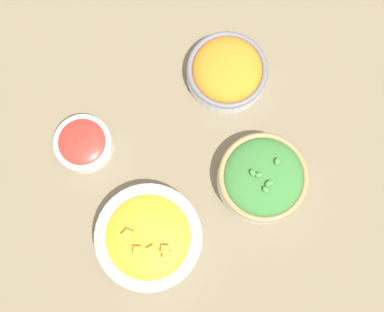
{
  "coord_description": "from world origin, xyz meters",
  "views": [
    {
      "loc": [
        -0.14,
        -0.15,
        1.06
      ],
      "look_at": [
        0.0,
        0.0,
        0.03
      ],
      "focal_mm": 50.0,
      "sensor_mm": 36.0,
      "label": 1
    }
  ],
  "objects_px": {
    "bowl_squash": "(149,237)",
    "bowl_carrots": "(227,71)",
    "bowl_cherry_tomatoes": "(83,143)",
    "bowl_broccoli": "(263,178)"
  },
  "relations": [
    {
      "from": "bowl_squash",
      "to": "bowl_carrots",
      "type": "bearing_deg",
      "value": 22.58
    },
    {
      "from": "bowl_squash",
      "to": "bowl_cherry_tomatoes",
      "type": "relative_size",
      "value": 1.78
    },
    {
      "from": "bowl_carrots",
      "to": "bowl_cherry_tomatoes",
      "type": "height_order",
      "value": "bowl_carrots"
    },
    {
      "from": "bowl_cherry_tomatoes",
      "to": "bowl_squash",
      "type": "bearing_deg",
      "value": -96.95
    },
    {
      "from": "bowl_broccoli",
      "to": "bowl_carrots",
      "type": "distance_m",
      "value": 0.23
    },
    {
      "from": "bowl_squash",
      "to": "bowl_cherry_tomatoes",
      "type": "bearing_deg",
      "value": 83.05
    },
    {
      "from": "bowl_broccoli",
      "to": "bowl_squash",
      "type": "xyz_separation_m",
      "value": [
        -0.24,
        0.07,
        -0.0
      ]
    },
    {
      "from": "bowl_carrots",
      "to": "bowl_cherry_tomatoes",
      "type": "distance_m",
      "value": 0.32
    },
    {
      "from": "bowl_broccoli",
      "to": "bowl_cherry_tomatoes",
      "type": "relative_size",
      "value": 1.53
    },
    {
      "from": "bowl_broccoli",
      "to": "bowl_carrots",
      "type": "xyz_separation_m",
      "value": [
        0.1,
        0.21,
        -0.01
      ]
    }
  ]
}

